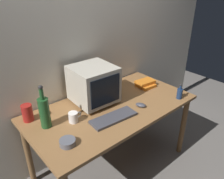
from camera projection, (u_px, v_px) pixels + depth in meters
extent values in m
plane|color=slate|center=(112.00, 164.00, 2.47)|extent=(6.00, 6.00, 0.00)
cube|color=silver|center=(80.00, 45.00, 2.22)|extent=(4.00, 0.08, 2.50)
cube|color=olive|center=(112.00, 108.00, 2.14)|extent=(1.60, 0.84, 0.03)
cylinder|color=brown|center=(183.00, 126.00, 2.50)|extent=(0.06, 0.06, 0.72)
cylinder|color=brown|center=(28.00, 154.00, 2.12)|extent=(0.06, 0.06, 0.72)
cylinder|color=brown|center=(136.00, 102.00, 2.98)|extent=(0.06, 0.06, 0.72)
cube|color=#B2AD9E|center=(94.00, 101.00, 2.19)|extent=(0.29, 0.25, 0.03)
cube|color=#B2AD9E|center=(93.00, 84.00, 2.11)|extent=(0.40, 0.40, 0.34)
cube|color=black|center=(106.00, 91.00, 1.97)|extent=(0.31, 0.02, 0.27)
cube|color=#3F3F47|center=(114.00, 118.00, 1.94)|extent=(0.43, 0.19, 0.02)
ellipsoid|color=#3F3F47|center=(141.00, 105.00, 2.12)|extent=(0.09, 0.12, 0.04)
cylinder|color=#1E4C23|center=(45.00, 113.00, 1.79)|extent=(0.09, 0.09, 0.26)
cylinder|color=#1E4C23|center=(41.00, 94.00, 1.71)|extent=(0.03, 0.03, 0.09)
sphere|color=#262626|center=(40.00, 87.00, 1.68)|extent=(0.04, 0.04, 0.04)
cylinder|color=navy|center=(180.00, 94.00, 2.24)|extent=(0.06, 0.06, 0.10)
cylinder|color=navy|center=(181.00, 87.00, 2.21)|extent=(0.02, 0.02, 0.04)
sphere|color=#262626|center=(181.00, 85.00, 2.20)|extent=(0.02, 0.02, 0.02)
cube|color=orange|center=(146.00, 85.00, 2.50)|extent=(0.19, 0.18, 0.03)
cube|color=orange|center=(145.00, 82.00, 2.49)|extent=(0.22, 0.15, 0.03)
cylinder|color=white|center=(73.00, 117.00, 1.89)|extent=(0.08, 0.08, 0.09)
torus|color=white|center=(78.00, 115.00, 1.91)|extent=(0.06, 0.01, 0.06)
cylinder|color=#595B66|center=(68.00, 142.00, 1.64)|extent=(0.12, 0.12, 0.04)
cylinder|color=#A51E19|center=(27.00, 113.00, 1.89)|extent=(0.09, 0.09, 0.15)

